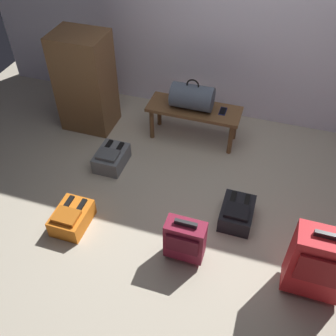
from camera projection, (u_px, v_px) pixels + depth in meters
name	position (u px, v px, depth m)	size (l,w,h in m)	color
ground_plane	(201.00, 206.00, 3.58)	(6.60, 6.60, 0.00)	#B2A893
bench	(194.00, 113.00, 4.08)	(1.00, 0.36, 0.40)	brown
duffel_bag_slate	(192.00, 97.00, 3.95)	(0.44, 0.26, 0.34)	#475160
cell_phone	(223.00, 111.00, 3.99)	(0.07, 0.14, 0.01)	#191E4C
suitcase_upright_red	(320.00, 264.00, 2.72)	(0.44, 0.25, 0.69)	red
suitcase_small_burgundy	(185.00, 240.00, 3.01)	(0.32, 0.18, 0.46)	maroon
backpack_dark	(237.00, 213.00, 3.40)	(0.28, 0.38, 0.21)	black
backpack_orange	(72.00, 218.00, 3.36)	(0.28, 0.38, 0.21)	orange
backpack_grey	(111.00, 158.00, 3.93)	(0.28, 0.38, 0.21)	slate
side_cabinet	(85.00, 82.00, 4.14)	(0.56, 0.44, 1.10)	brown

